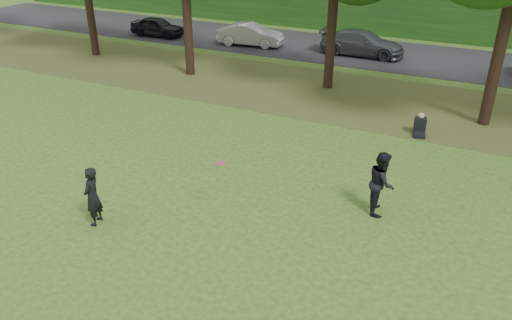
% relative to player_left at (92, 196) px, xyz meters
% --- Properties ---
extents(ground, '(120.00, 120.00, 0.00)m').
position_rel_player_left_xyz_m(ground, '(4.91, -0.20, -0.83)').
color(ground, '#2E4716').
rests_on(ground, ground).
extents(leaf_litter, '(60.00, 7.00, 0.01)m').
position_rel_player_left_xyz_m(leaf_litter, '(4.91, 12.80, -0.83)').
color(leaf_litter, '#503B1C').
rests_on(leaf_litter, ground).
extents(street, '(70.00, 7.00, 0.02)m').
position_rel_player_left_xyz_m(street, '(4.91, 20.80, -0.82)').
color(street, black).
rests_on(street, ground).
extents(player_left, '(0.54, 0.69, 1.67)m').
position_rel_player_left_xyz_m(player_left, '(0.00, 0.00, 0.00)').
color(player_left, black).
rests_on(player_left, ground).
extents(player_right, '(0.89, 1.03, 1.82)m').
position_rel_player_left_xyz_m(player_right, '(6.70, 3.95, 0.07)').
color(player_right, black).
rests_on(player_right, ground).
extents(parked_cars, '(37.26, 3.65, 1.39)m').
position_rel_player_left_xyz_m(parked_cars, '(5.48, 19.86, -0.15)').
color(parked_cars, black).
rests_on(parked_cars, street).
extents(frisbee, '(0.35, 0.37, 0.16)m').
position_rel_player_left_xyz_m(frisbee, '(2.84, 1.88, 0.75)').
color(frisbee, '#FF157C').
rests_on(frisbee, ground).
extents(seated_person, '(0.56, 0.80, 0.83)m').
position_rel_player_left_xyz_m(seated_person, '(6.80, 9.91, -0.52)').
color(seated_person, black).
rests_on(seated_person, ground).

